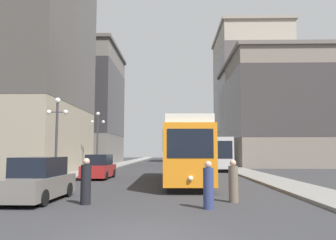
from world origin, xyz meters
name	(u,v)px	position (x,y,z in m)	size (l,w,h in m)	color
ground_plane	(141,238)	(0.00, 0.00, 0.00)	(200.00, 200.00, 0.00)	#303033
sidewalk_left	(118,165)	(-7.53, 40.00, 0.07)	(2.58, 120.00, 0.15)	gray
sidewalk_right	(221,165)	(7.53, 40.00, 0.07)	(2.58, 120.00, 0.15)	gray
streetcar	(184,151)	(1.43, 14.08, 2.10)	(2.85, 13.43, 3.89)	black
transit_bus	(213,152)	(5.22, 29.54, 1.95)	(2.65, 12.40, 3.45)	black
parked_car_left_near	(99,167)	(-4.93, 16.76, 0.84)	(1.94, 4.29, 1.82)	black
parked_car_left_mid	(38,181)	(-4.93, 5.71, 0.84)	(1.98, 4.31, 1.82)	black
pedestrian_crossing_near	(208,186)	(2.03, 3.94, 0.80)	(0.39, 0.39, 1.72)	navy
pedestrian_crossing_far	(86,183)	(-2.68, 4.86, 0.84)	(0.40, 0.40, 1.80)	black
pedestrian_on_sidewalk	(233,182)	(3.20, 5.50, 0.80)	(0.39, 0.39, 1.72)	#6B5B4C
lamp_post_left_near	(57,126)	(-6.83, 12.85, 3.70)	(1.41, 0.36, 5.40)	#333338
lamp_post_left_far	(98,132)	(-6.83, 24.01, 3.95)	(1.41, 0.36, 5.82)	#333338
building_left_corner	(80,104)	(-15.10, 45.64, 9.88)	(13.16, 15.88, 19.22)	slate
building_left_midblock	(5,37)	(-16.17, 23.17, 13.42)	(15.31, 15.11, 26.05)	gray
building_right_corner	(282,111)	(16.79, 40.50, 7.97)	(16.55, 19.78, 15.55)	slate
building_right_midblock	(251,95)	(14.56, 50.43, 12.22)	(12.09, 16.05, 23.74)	#A89E8E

